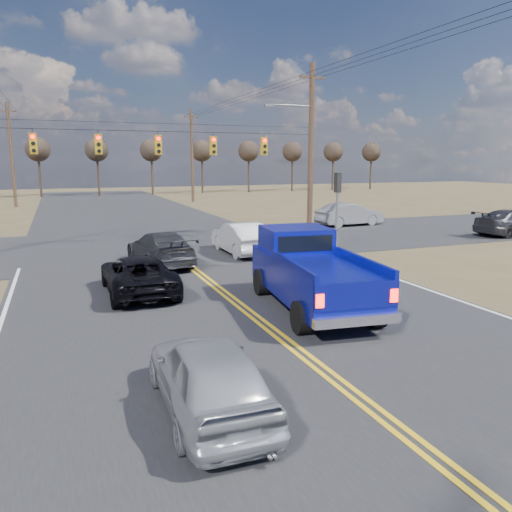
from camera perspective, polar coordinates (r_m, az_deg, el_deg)
name	(u,v)px	position (r m, az deg, el deg)	size (l,w,h in m)	color
ground	(326,374)	(11.05, 8.01, -13.19)	(160.00, 160.00, 0.00)	brown
road_main	(201,276)	(19.92, -6.30, -2.24)	(14.00, 120.00, 0.02)	#28282B
road_cross	(162,245)	(27.58, -10.72, 1.27)	(120.00, 12.00, 0.02)	#28282B
signal_gantry	(169,150)	(27.11, -9.95, 11.89)	(19.60, 4.83, 10.00)	#473323
utility_poles	(162,146)	(26.24, -10.70, 12.26)	(19.60, 58.32, 10.00)	#473323
treeline	(133,143)	(36.08, -13.84, 12.45)	(87.00, 117.80, 7.40)	#33261C
pickup_truck	(310,272)	(15.38, 6.22, -1.81)	(3.08, 6.45, 2.33)	black
silver_suv	(208,375)	(9.21, -5.48, -13.37)	(1.67, 4.16, 1.42)	#9E9FA6
black_suv	(138,275)	(17.49, -13.29, -2.09)	(2.18, 4.74, 1.32)	black
white_car_queue	(241,238)	(24.38, -1.74, 2.08)	(1.65, 4.72, 1.56)	silver
dgrey_car_queue	(160,248)	(22.16, -10.87, 0.87)	(2.04, 5.01, 1.45)	#303034
cross_car_east_near	(349,214)	(35.65, 10.62, 4.69)	(4.83, 1.69, 1.59)	gray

